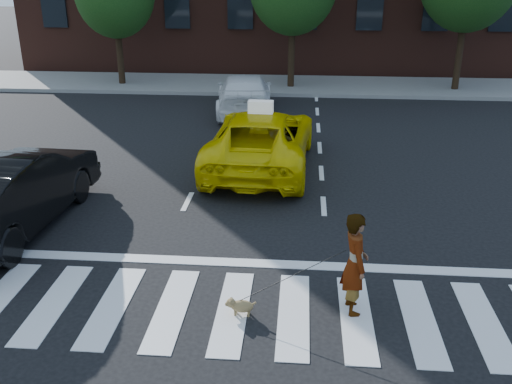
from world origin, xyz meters
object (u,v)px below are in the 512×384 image
Objects in this scene: taxi at (261,139)px; black_sedan at (9,190)px; woman at (355,264)px; dog at (240,306)px; white_suv at (245,94)px.

black_sedan is at bearing 43.55° from taxi.
black_sedan is 7.39m from woman.
black_sedan reaches higher than dog.
white_suv is at bearing 3.46° from woman.
taxi reaches higher than dog.
dog is at bearing 94.34° from taxi.
woman is at bearing 9.04° from dog.
woman reaches higher than dog.
black_sedan is at bearing 59.82° from woman.
taxi is 3.25× the size of woman.
dog is at bearing 89.71° from white_suv.
woman is 1.96m from dog.
black_sedan is at bearing 62.95° from white_suv.
woman is at bearing 109.19° from taxi.
dog is at bearing 88.78° from woman.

